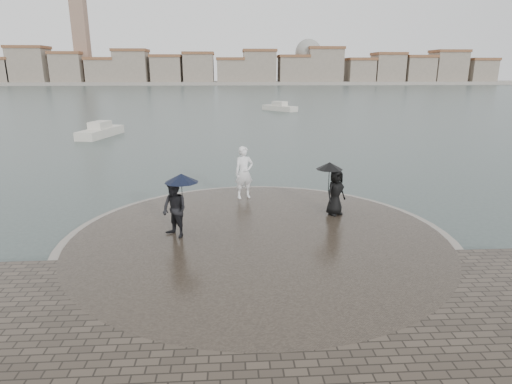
{
  "coord_description": "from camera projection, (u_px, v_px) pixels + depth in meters",
  "views": [
    {
      "loc": [
        -0.88,
        -9.32,
        5.5
      ],
      "look_at": [
        0.0,
        4.8,
        1.45
      ],
      "focal_mm": 30.0,
      "sensor_mm": 36.0,
      "label": 1
    }
  ],
  "objects": [
    {
      "name": "far_skyline",
      "position": [
        214.0,
        70.0,
        162.79
      ],
      "size": [
        260.0,
        20.0,
        37.0
      ],
      "color": "gray",
      "rests_on": "ground"
    },
    {
      "name": "ground",
      "position": [
        268.0,
        302.0,
        10.51
      ],
      "size": [
        400.0,
        400.0,
        0.0
      ],
      "primitive_type": "plane",
      "color": "#2B3835",
      "rests_on": "ground"
    },
    {
      "name": "visitor_left",
      "position": [
        176.0,
        202.0,
        13.41
      ],
      "size": [
        1.34,
        1.19,
        2.04
      ],
      "color": "black",
      "rests_on": "quay_tip"
    },
    {
      "name": "visitor_right",
      "position": [
        334.0,
        186.0,
        15.51
      ],
      "size": [
        1.23,
        1.04,
        1.95
      ],
      "color": "black",
      "rests_on": "quay_tip"
    },
    {
      "name": "statue",
      "position": [
        244.0,
        172.0,
        17.55
      ],
      "size": [
        0.9,
        0.72,
        2.16
      ],
      "primitive_type": "imported",
      "rotation": [
        0.0,
        0.0,
        0.29
      ],
      "color": "white",
      "rests_on": "quay_tip"
    },
    {
      "name": "boats",
      "position": [
        212.0,
        117.0,
        48.11
      ],
      "size": [
        21.83,
        28.62,
        1.5
      ],
      "color": "beige",
      "rests_on": "ground"
    },
    {
      "name": "quay_tip",
      "position": [
        259.0,
        241.0,
        13.81
      ],
      "size": [
        11.9,
        11.9,
        0.36
      ],
      "primitive_type": "cylinder",
      "color": "#2D261E",
      "rests_on": "ground"
    },
    {
      "name": "kerb_ring",
      "position": [
        259.0,
        241.0,
        13.82
      ],
      "size": [
        12.5,
        12.5,
        0.32
      ],
      "primitive_type": "cylinder",
      "color": "gray",
      "rests_on": "ground"
    }
  ]
}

